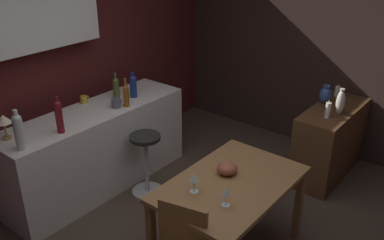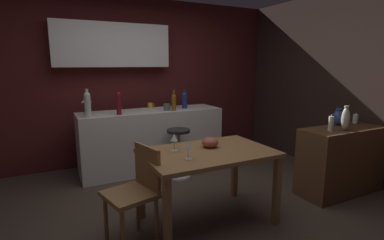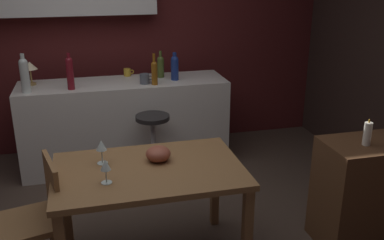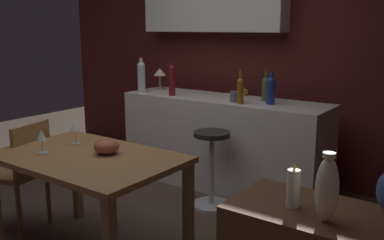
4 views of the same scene
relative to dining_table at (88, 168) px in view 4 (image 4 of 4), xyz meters
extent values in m
plane|color=#47382D|center=(-0.12, 0.22, -0.65)|extent=(9.00, 9.00, 0.00)
cube|color=#4C1919|center=(-0.12, 2.32, 0.65)|extent=(5.20, 0.10, 2.60)
cube|color=white|center=(-0.42, 2.20, 1.20)|extent=(1.70, 0.32, 0.64)
cube|color=olive|center=(0.00, 0.00, 0.07)|extent=(1.26, 0.82, 0.04)
cube|color=olive|center=(-0.58, 0.36, -0.30)|extent=(0.06, 0.06, 0.70)
cube|color=olive|center=(0.58, 0.36, -0.30)|extent=(0.06, 0.06, 0.70)
cube|color=silver|center=(0.01, 1.72, -0.20)|extent=(2.10, 0.60, 0.90)
cube|color=olive|center=(-0.80, -0.05, -0.18)|extent=(0.48, 0.48, 0.04)
cube|color=olive|center=(-0.62, -0.01, 0.02)|extent=(0.12, 0.38, 0.40)
cylinder|color=olive|center=(-0.99, 0.07, -0.42)|extent=(0.04, 0.04, 0.45)
cylinder|color=olive|center=(-0.60, -0.17, -0.42)|extent=(0.04, 0.04, 0.45)
cylinder|color=olive|center=(-0.68, 0.14, -0.42)|extent=(0.04, 0.04, 0.45)
cylinder|color=#262323|center=(0.22, 1.20, 0.03)|extent=(0.32, 0.32, 0.04)
cylinder|color=silver|center=(0.22, 1.20, -0.31)|extent=(0.04, 0.04, 0.65)
cylinder|color=silver|center=(0.22, 1.20, -0.63)|extent=(0.34, 0.34, 0.03)
cylinder|color=silver|center=(-0.29, 0.15, 0.09)|extent=(0.07, 0.07, 0.00)
cylinder|color=silver|center=(-0.29, 0.15, 0.15)|extent=(0.01, 0.01, 0.10)
cone|color=silver|center=(-0.29, 0.15, 0.23)|extent=(0.07, 0.07, 0.07)
cylinder|color=silver|center=(-0.28, -0.14, 0.09)|extent=(0.07, 0.07, 0.00)
cylinder|color=silver|center=(-0.28, -0.14, 0.14)|extent=(0.01, 0.01, 0.09)
cone|color=silver|center=(-0.28, -0.14, 0.22)|extent=(0.07, 0.07, 0.07)
ellipsoid|color=#9E4C38|center=(0.08, 0.10, 0.15)|extent=(0.17, 0.17, 0.10)
cylinder|color=#8C5114|center=(0.30, 1.53, 0.35)|extent=(0.06, 0.06, 0.20)
sphere|color=#8C5114|center=(0.30, 1.53, 0.46)|extent=(0.06, 0.06, 0.06)
cylinder|color=#8C5114|center=(0.30, 1.53, 0.52)|extent=(0.03, 0.03, 0.09)
cylinder|color=maroon|center=(-0.50, 1.55, 0.39)|extent=(0.07, 0.07, 0.28)
sphere|color=maroon|center=(-0.50, 1.55, 0.53)|extent=(0.07, 0.07, 0.07)
cylinder|color=maroon|center=(-0.50, 1.55, 0.58)|extent=(0.03, 0.03, 0.05)
cylinder|color=navy|center=(0.53, 1.67, 0.36)|extent=(0.08, 0.08, 0.21)
sphere|color=navy|center=(0.53, 1.67, 0.46)|extent=(0.08, 0.08, 0.08)
cylinder|color=navy|center=(0.53, 1.67, 0.51)|extent=(0.04, 0.04, 0.05)
cylinder|color=silver|center=(-0.90, 1.54, 0.39)|extent=(0.08, 0.08, 0.28)
sphere|color=silver|center=(-0.90, 1.54, 0.53)|extent=(0.08, 0.08, 0.08)
cylinder|color=silver|center=(-0.90, 1.54, 0.59)|extent=(0.04, 0.04, 0.06)
cylinder|color=#475623|center=(0.41, 1.81, 0.35)|extent=(0.07, 0.07, 0.19)
sphere|color=#475623|center=(0.41, 1.81, 0.44)|extent=(0.07, 0.07, 0.07)
cylinder|color=#475623|center=(0.41, 1.81, 0.50)|extent=(0.03, 0.03, 0.07)
cylinder|color=#515660|center=(0.21, 1.59, 0.30)|extent=(0.10, 0.10, 0.10)
torus|color=#515660|center=(0.27, 1.59, 0.31)|extent=(0.05, 0.01, 0.05)
cylinder|color=gold|center=(0.08, 1.96, 0.29)|extent=(0.07, 0.07, 0.08)
torus|color=gold|center=(0.12, 1.96, 0.30)|extent=(0.05, 0.01, 0.05)
cylinder|color=#A58447|center=(-0.88, 1.82, 0.26)|extent=(0.08, 0.08, 0.02)
cylinder|color=#A58447|center=(-0.88, 1.82, 0.34)|extent=(0.02, 0.02, 0.14)
cone|color=beige|center=(-0.88, 1.82, 0.45)|extent=(0.14, 0.14, 0.08)
cylinder|color=white|center=(1.52, -0.17, 0.26)|extent=(0.06, 0.06, 0.17)
ellipsoid|color=yellow|center=(1.52, -0.17, 0.35)|extent=(0.01, 0.01, 0.03)
ellipsoid|color=beige|center=(1.69, -0.23, 0.31)|extent=(0.09, 0.09, 0.27)
cylinder|color=beige|center=(1.69, -0.23, 0.45)|extent=(0.05, 0.05, 0.02)
camera|label=1|loc=(-2.42, -1.54, 1.97)|focal=39.00mm
camera|label=2|loc=(-1.37, -2.39, 0.92)|focal=27.39mm
camera|label=3|loc=(-0.36, -2.60, 1.36)|focal=40.52mm
camera|label=4|loc=(2.18, -1.82, 0.93)|focal=40.04mm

